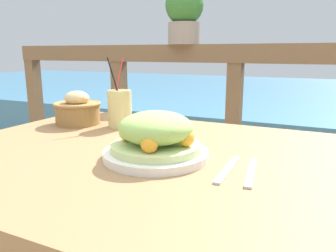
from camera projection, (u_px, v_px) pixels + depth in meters
The scene contains 9 objects.
patio_table at pixel (150, 184), 0.88m from camera, with size 1.17×0.87×0.70m.
railing_fence at pixel (234, 107), 1.64m from camera, with size 2.80×0.08×1.00m.
sea_backdrop at pixel (285, 112), 3.94m from camera, with size 12.00×4.00×0.52m.
salad_plate at pixel (156, 138), 0.80m from camera, with size 0.26×0.26×0.12m.
drink_glass at pixel (120, 108), 1.14m from camera, with size 0.08×0.08×0.24m.
bread_basket at pixel (78, 110), 1.19m from camera, with size 0.17×0.17×0.12m.
potted_plant at pixel (184, 14), 1.65m from camera, with size 0.19×0.19×0.29m.
fork at pixel (228, 169), 0.73m from camera, with size 0.02×0.18×0.00m.
knife at pixel (251, 172), 0.71m from camera, with size 0.04×0.18×0.00m.
Camera 1 is at (0.40, -0.72, 0.96)m, focal length 35.00 mm.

